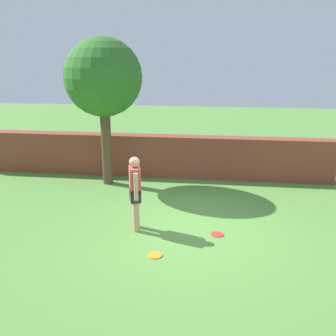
% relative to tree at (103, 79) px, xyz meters
% --- Properties ---
extents(ground_plane, '(40.00, 40.00, 0.00)m').
position_rel_tree_xyz_m(ground_plane, '(2.51, -2.84, -3.00)').
color(ground_plane, '#568C3D').
extents(brick_wall, '(11.13, 0.50, 1.27)m').
position_rel_tree_xyz_m(brick_wall, '(1.01, 0.91, -2.37)').
color(brick_wall, brown).
rests_on(brick_wall, ground).
extents(tree, '(2.14, 2.14, 4.11)m').
position_rel_tree_xyz_m(tree, '(0.00, 0.00, 0.00)').
color(tree, brown).
rests_on(tree, ground).
extents(person, '(0.32, 0.52, 1.62)m').
position_rel_tree_xyz_m(person, '(1.45, -2.89, -2.10)').
color(person, tan).
rests_on(person, ground).
extents(frisbee_red, '(0.27, 0.27, 0.02)m').
position_rel_tree_xyz_m(frisbee_red, '(3.20, -2.94, -2.99)').
color(frisbee_red, red).
rests_on(frisbee_red, ground).
extents(frisbee_orange, '(0.27, 0.27, 0.02)m').
position_rel_tree_xyz_m(frisbee_orange, '(2.04, -3.97, -2.99)').
color(frisbee_orange, orange).
rests_on(frisbee_orange, ground).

